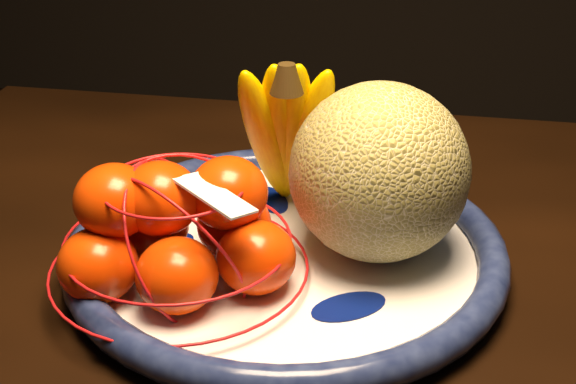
% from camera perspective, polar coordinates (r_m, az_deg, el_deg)
% --- Properties ---
extents(dining_table, '(1.40, 0.84, 0.70)m').
position_cam_1_polar(dining_table, '(0.76, 16.25, -12.09)').
color(dining_table, black).
rests_on(dining_table, ground).
extents(fruit_bowl, '(0.40, 0.40, 0.03)m').
position_cam_1_polar(fruit_bowl, '(0.72, -0.15, -4.20)').
color(fruit_bowl, white).
rests_on(fruit_bowl, dining_table).
extents(cantaloupe, '(0.16, 0.16, 0.16)m').
position_cam_1_polar(cantaloupe, '(0.69, 6.48, 1.42)').
color(cantaloupe, olive).
rests_on(cantaloupe, fruit_bowl).
extents(banana_bunch, '(0.11, 0.11, 0.17)m').
position_cam_1_polar(banana_bunch, '(0.75, -0.17, 4.60)').
color(banana_bunch, '#FFD400').
rests_on(banana_bunch, fruit_bowl).
extents(mandarin_bag, '(0.25, 0.25, 0.14)m').
position_cam_1_polar(mandarin_bag, '(0.67, -7.82, -2.83)').
color(mandarin_bag, '#FB450A').
rests_on(mandarin_bag, fruit_bowl).
extents(price_tag, '(0.07, 0.06, 0.01)m').
position_cam_1_polar(price_tag, '(0.62, -5.28, -0.20)').
color(price_tag, white).
rests_on(price_tag, mandarin_bag).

